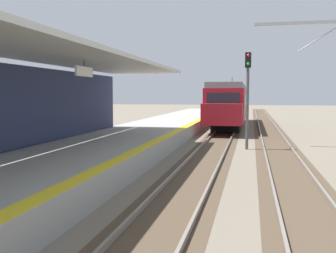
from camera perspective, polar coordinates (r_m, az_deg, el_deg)
station_platform at (r=16.97m, az=-10.05°, el=-3.86°), size 5.00×80.00×0.91m
station_building_with_canopy at (r=14.04m, az=-23.47°, el=3.07°), size 4.85×24.00×4.43m
track_pair_nearest_platform at (r=19.84m, az=6.35°, el=-3.74°), size 2.34×120.00×0.16m
track_pair_middle at (r=19.79m, az=16.22°, el=-3.92°), size 2.34×120.00×0.16m
approaching_train at (r=36.29m, az=9.10°, el=3.46°), size 2.93×19.60×4.76m
rail_signal_post at (r=21.17m, az=11.69°, el=5.26°), size 0.32×0.34×5.20m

